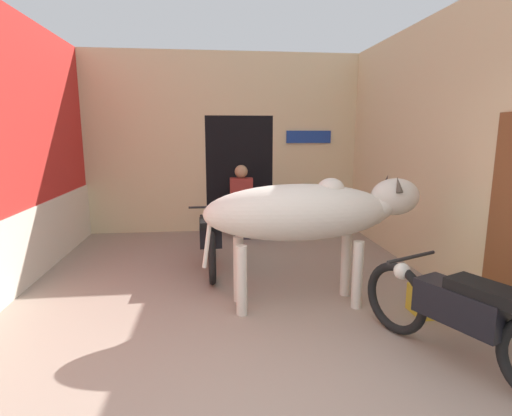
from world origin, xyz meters
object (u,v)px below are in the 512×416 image
at_px(cow, 309,213).
at_px(plastic_stool, 266,223).
at_px(motorcycle_far, 210,236).
at_px(crate, 434,300).
at_px(motorcycle_near, 460,313).
at_px(shopkeeper_seated, 242,199).

bearing_deg(cow, plastic_stool, 90.76).
relative_size(cow, motorcycle_far, 1.23).
height_order(cow, crate, cow).
xyz_separation_m(motorcycle_near, shopkeeper_seated, (-1.37, 4.10, 0.23)).
bearing_deg(plastic_stool, motorcycle_near, -77.21).
relative_size(shopkeeper_seated, plastic_stool, 2.94).
distance_m(shopkeeper_seated, crate, 3.68).
relative_size(cow, crate, 5.23).
relative_size(motorcycle_far, plastic_stool, 4.37).
bearing_deg(motorcycle_far, motorcycle_near, -53.30).
height_order(motorcycle_near, shopkeeper_seated, shopkeeper_seated).
xyz_separation_m(motorcycle_near, motorcycle_far, (-1.91, 2.57, -0.01)).
bearing_deg(shopkeeper_seated, plastic_stool, 1.76).
bearing_deg(crate, cow, 162.68).
xyz_separation_m(motorcycle_far, crate, (2.24, -1.69, -0.29)).
bearing_deg(plastic_stool, motorcycle_far, -122.41).
distance_m(shopkeeper_seated, plastic_stool, 0.62).
height_order(cow, plastic_stool, cow).
distance_m(motorcycle_near, crate, 0.98).
relative_size(motorcycle_near, plastic_stool, 4.11).
bearing_deg(crate, motorcycle_far, 143.02).
xyz_separation_m(cow, shopkeeper_seated, (-0.47, 2.84, -0.32)).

